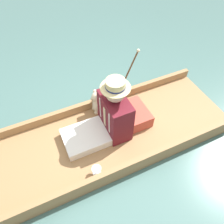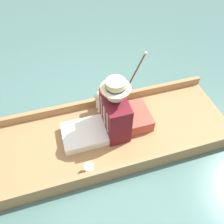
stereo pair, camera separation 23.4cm
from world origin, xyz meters
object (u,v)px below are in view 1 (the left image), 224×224
seated_person (108,117)px  walking_cane (128,74)px  teddy_bear (97,103)px  wine_glass (97,170)px

seated_person → walking_cane: 0.64m
walking_cane → teddy_bear: bearing=94.7°
seated_person → teddy_bear: (0.37, -0.00, -0.12)m
wine_glass → walking_cane: 1.25m
seated_person → wine_glass: bearing=135.0°
teddy_bear → walking_cane: size_ratio=0.45×
teddy_bear → seated_person: bearing=179.5°
teddy_bear → wine_glass: size_ratio=3.33×
teddy_bear → wine_glass: teddy_bear is taller
teddy_bear → walking_cane: bearing=-85.3°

